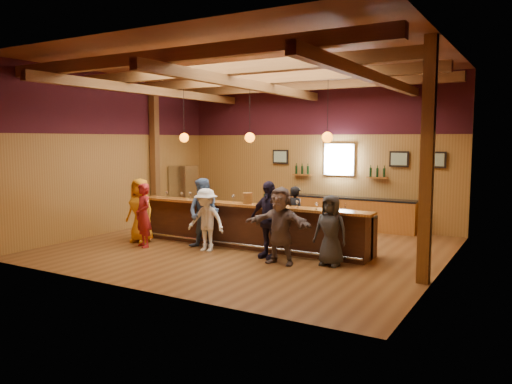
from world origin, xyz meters
TOP-DOWN VIEW (x-y plane):
  - room at (0.00, 0.06)m, footprint 9.04×9.00m
  - bar_counter at (0.02, 0.15)m, footprint 6.30×1.07m
  - back_bar_cabinet at (1.20, 3.72)m, footprint 4.00×0.52m
  - window at (0.80, 3.95)m, footprint 0.95×0.09m
  - framed_pictures at (1.67, 3.94)m, footprint 5.35×0.05m
  - wine_shelves at (0.80, 3.88)m, footprint 3.00×0.18m
  - pendant_lights at (0.00, 0.00)m, footprint 4.24×0.24m
  - stainless_fridge at (-4.10, 2.60)m, footprint 0.70×0.70m
  - customer_orange at (-2.80, -0.84)m, footprint 0.82×0.54m
  - customer_redvest at (-2.32, -1.25)m, footprint 0.68×0.58m
  - customer_denim at (-0.91, -0.65)m, footprint 0.91×0.75m
  - customer_white at (-0.69, -0.88)m, footprint 0.99×0.60m
  - customer_navy at (0.93, -0.74)m, footprint 1.09×0.63m
  - customer_brown at (1.39, -1.07)m, footprint 1.54×0.50m
  - customer_dark at (2.37, -0.65)m, footprint 0.74×0.49m
  - bartender at (0.73, 1.07)m, footprint 0.63×0.52m
  - ice_bucket at (0.04, -0.16)m, footprint 0.24×0.24m
  - bottle_a at (0.45, -0.05)m, footprint 0.07×0.07m
  - bottle_b at (0.72, -0.02)m, footprint 0.07×0.07m
  - glass_a at (-2.50, -0.14)m, footprint 0.08×0.08m
  - glass_b at (-1.99, -0.16)m, footprint 0.08×0.08m
  - glass_c at (-1.72, -0.14)m, footprint 0.09×0.09m
  - glass_d at (-1.20, -0.17)m, footprint 0.09×0.09m
  - glass_e at (-0.42, -0.10)m, footprint 0.09×0.09m
  - glass_f at (0.73, -0.14)m, footprint 0.08×0.08m
  - glass_g at (1.36, -0.17)m, footprint 0.07×0.07m
  - glass_h at (1.87, -0.24)m, footprint 0.07×0.07m

SIDE VIEW (x-z plane):
  - back_bar_cabinet at x=1.20m, z-range 0.00..0.95m
  - bar_counter at x=0.02m, z-range -0.03..1.08m
  - bartender at x=0.73m, z-range 0.00..1.47m
  - customer_dark at x=2.37m, z-range 0.00..1.50m
  - customer_white at x=-0.69m, z-range 0.00..1.50m
  - customer_redvest at x=-2.32m, z-range 0.00..1.58m
  - customer_orange at x=-2.80m, z-range 0.00..1.66m
  - customer_brown at x=1.39m, z-range 0.00..1.66m
  - customer_denim at x=-0.91m, z-range 0.00..1.72m
  - customer_navy at x=0.93m, z-range 0.00..1.74m
  - stainless_fridge at x=-4.10m, z-range 0.00..1.80m
  - glass_h at x=1.87m, z-range 1.14..1.30m
  - glass_g at x=1.36m, z-range 1.14..1.31m
  - glass_a at x=-2.50m, z-range 1.15..1.32m
  - glass_b at x=-1.99m, z-range 1.15..1.32m
  - bottle_b at x=0.72m, z-range 1.07..1.40m
  - bottle_a at x=0.45m, z-range 1.07..1.40m
  - glass_f at x=0.73m, z-range 1.15..1.33m
  - ice_bucket at x=0.04m, z-range 1.11..1.37m
  - glass_e at x=-0.42m, z-range 1.15..1.34m
  - glass_c at x=-1.72m, z-range 1.15..1.35m
  - glass_d at x=-1.20m, z-range 1.15..1.35m
  - wine_shelves at x=0.80m, z-range 1.47..1.77m
  - window at x=0.80m, z-range 1.57..2.52m
  - framed_pictures at x=1.67m, z-range 1.88..2.33m
  - pendant_lights at x=0.00m, z-range 2.02..3.39m
  - room at x=0.00m, z-range 0.95..5.47m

